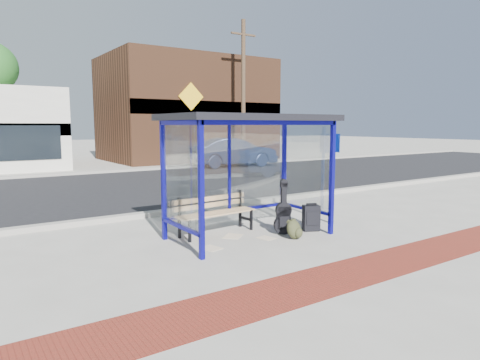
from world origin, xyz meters
TOP-DOWN VIEW (x-y plane):
  - ground at (0.00, 0.00)m, footprint 120.00×120.00m
  - brick_paver_strip at (0.00, -2.60)m, footprint 60.00×1.00m
  - curb_near at (0.00, 2.90)m, footprint 60.00×0.25m
  - street_asphalt at (0.00, 8.00)m, footprint 60.00×10.00m
  - curb_far at (0.00, 13.10)m, footprint 60.00×0.25m
  - far_sidewalk at (0.00, 15.00)m, footprint 60.00×4.00m
  - bus_shelter at (0.00, 0.07)m, footprint 3.30×1.80m
  - storefront_brown at (8.00, 18.49)m, footprint 10.00×7.08m
  - tree_right at (12.50, 22.00)m, footprint 3.60×3.60m
  - utility_pole_east at (9.00, 13.40)m, footprint 1.60×0.24m
  - bench at (-0.44, 0.61)m, footprint 1.76×0.57m
  - guitar_bag at (0.69, -0.22)m, footprint 0.41×0.24m
  - suitcase at (1.35, -0.34)m, footprint 0.40×0.34m
  - backpack at (0.62, -0.64)m, footprint 0.37×0.34m
  - sign_post at (2.21, -0.11)m, footprint 0.08×0.27m
  - newspaper_a at (-0.27, 0.19)m, footprint 0.53×0.52m
  - newspaper_b at (-1.06, -0.28)m, footprint 0.38×0.44m
  - newspaper_c at (0.20, -0.29)m, footprint 0.32×0.38m
  - parked_car at (7.68, 12.40)m, footprint 4.81×2.24m
  - fire_hydrant at (11.12, 13.74)m, footprint 0.31×0.20m

SIDE VIEW (x-z plane):
  - ground at x=0.00m, z-range 0.00..0.00m
  - street_asphalt at x=0.00m, z-range 0.00..0.00m
  - newspaper_c at x=0.20m, z-range 0.00..0.01m
  - newspaper_b at x=-1.06m, z-range 0.00..0.01m
  - newspaper_a at x=-0.27m, z-range 0.00..0.01m
  - far_sidewalk at x=0.00m, z-range 0.00..0.01m
  - brick_paver_strip at x=0.00m, z-range 0.00..0.01m
  - curb_near at x=0.00m, z-range 0.00..0.12m
  - curb_far at x=0.00m, z-range 0.00..0.12m
  - backpack at x=0.62m, z-range -0.01..0.38m
  - suitcase at x=1.35m, z-range -0.02..0.57m
  - fire_hydrant at x=11.12m, z-range 0.03..0.71m
  - guitar_bag at x=0.69m, z-range -0.14..0.93m
  - bench at x=-0.44m, z-range 0.05..0.87m
  - parked_car at x=7.68m, z-range 0.00..1.52m
  - sign_post at x=2.21m, z-range 0.14..2.32m
  - bus_shelter at x=0.00m, z-range 0.86..3.28m
  - storefront_brown at x=8.00m, z-range 0.00..6.40m
  - utility_pole_east at x=9.00m, z-range 0.11..8.11m
  - tree_right at x=12.50m, z-range 1.94..8.97m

